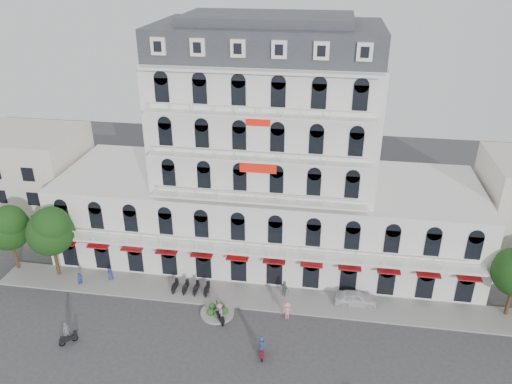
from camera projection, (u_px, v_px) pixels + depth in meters
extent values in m
plane|color=#38383A|center=(236.00, 364.00, 41.66)|extent=(120.00, 120.00, 0.00)
cube|color=gray|center=(253.00, 297.00, 49.62)|extent=(53.00, 4.00, 0.16)
cube|color=silver|center=(266.00, 215.00, 55.68)|extent=(45.00, 14.00, 9.00)
cube|color=silver|center=(267.00, 120.00, 50.86)|extent=(22.00, 12.00, 13.00)
cube|color=#2D3035|center=(268.00, 39.00, 47.36)|extent=(21.56, 11.76, 3.00)
cube|color=#2D3035|center=(268.00, 18.00, 46.53)|extent=(15.84, 8.64, 0.80)
cube|color=maroon|center=(256.00, 259.00, 49.45)|extent=(40.50, 1.00, 0.15)
cube|color=red|center=(258.00, 166.00, 46.52)|extent=(3.50, 0.10, 1.40)
cube|color=beige|center=(26.00, 178.00, 60.94)|extent=(14.00, 10.00, 12.00)
cylinder|color=gray|center=(217.00, 313.00, 47.35)|extent=(3.20, 3.20, 0.24)
cylinder|color=black|center=(217.00, 306.00, 47.01)|extent=(0.08, 0.08, 1.40)
sphere|color=#244818|center=(224.00, 311.00, 47.11)|extent=(0.70, 0.70, 0.70)
sphere|color=#244818|center=(221.00, 306.00, 47.76)|extent=(0.70, 0.70, 0.70)
sphere|color=#244818|center=(212.00, 307.00, 47.65)|extent=(0.70, 0.70, 0.70)
sphere|color=#244818|center=(210.00, 312.00, 46.93)|extent=(0.70, 0.70, 0.70)
sphere|color=#244818|center=(218.00, 315.00, 46.58)|extent=(0.70, 0.70, 0.70)
cylinder|color=#382314|center=(15.00, 255.00, 53.36)|extent=(0.36, 0.36, 3.52)
sphere|color=#173310|center=(9.00, 229.00, 51.96)|extent=(4.48, 4.48, 4.48)
sphere|color=#173310|center=(9.00, 222.00, 51.17)|extent=(3.52, 3.52, 3.52)
sphere|color=#173310|center=(6.00, 222.00, 52.00)|extent=(3.20, 3.20, 3.20)
cylinder|color=#382314|center=(56.00, 261.00, 52.18)|extent=(0.36, 0.36, 3.74)
sphere|color=#173310|center=(50.00, 233.00, 50.69)|extent=(4.76, 4.76, 4.76)
sphere|color=#173310|center=(52.00, 225.00, 49.87)|extent=(3.74, 3.74, 3.74)
sphere|color=#173310|center=(47.00, 225.00, 50.71)|extent=(3.40, 3.40, 3.40)
cylinder|color=#382314|center=(509.00, 301.00, 46.48)|extent=(0.36, 0.36, 3.43)
sphere|color=#173310|center=(512.00, 265.00, 45.16)|extent=(3.12, 3.12, 3.12)
imported|color=silver|center=(355.00, 298.00, 48.41)|extent=(4.29, 2.02, 1.42)
cube|color=black|center=(68.00, 338.00, 43.60)|extent=(1.32, 1.29, 0.35)
torus|color=black|center=(75.00, 338.00, 44.01)|extent=(0.51, 0.50, 0.60)
torus|color=black|center=(62.00, 343.00, 43.44)|extent=(0.51, 0.50, 0.60)
imported|color=#58585F|center=(67.00, 331.00, 43.25)|extent=(0.78, 0.77, 1.81)
cube|color=maroon|center=(261.00, 351.00, 42.21)|extent=(0.64, 1.54, 0.35)
torus|color=black|center=(261.00, 349.00, 42.82)|extent=(0.24, 0.61, 0.60)
torus|color=black|center=(262.00, 358.00, 41.84)|extent=(0.24, 0.61, 0.60)
imported|color=navy|center=(261.00, 345.00, 41.88)|extent=(0.69, 0.92, 1.69)
cube|color=black|center=(220.00, 317.00, 46.11)|extent=(1.16, 1.42, 0.35)
torus|color=black|center=(222.00, 323.00, 45.79)|extent=(0.45, 0.56, 0.60)
torus|color=black|center=(218.00, 316.00, 46.67)|extent=(0.45, 0.56, 0.60)
imported|color=pink|center=(220.00, 311.00, 45.80)|extent=(1.10, 1.20, 1.62)
imported|color=navy|center=(110.00, 274.00, 51.86)|extent=(0.79, 0.57, 1.49)
imported|color=slate|center=(284.00, 289.00, 49.26)|extent=(1.19, 1.01, 1.91)
imported|color=pink|center=(287.00, 311.00, 46.41)|extent=(1.35, 1.08, 1.83)
imported|color=navy|center=(80.00, 279.00, 51.03)|extent=(0.65, 0.69, 1.58)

